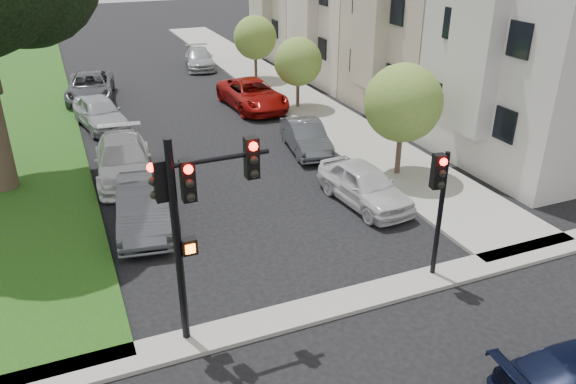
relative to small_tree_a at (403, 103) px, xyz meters
name	(u,v)px	position (x,y,z in m)	size (l,w,h in m)	color
ground	(372,356)	(-6.20, -8.63, -2.96)	(140.00, 140.00, 0.00)	black
sidewalk_right	(270,82)	(0.55, 15.37, -2.90)	(3.50, 44.00, 0.12)	gray
sidewalk_cross	(333,305)	(-6.20, -6.63, -2.90)	(60.00, 1.00, 0.12)	gray
small_tree_a	(403,103)	(0.00, 0.00, 0.00)	(2.97, 2.97, 4.45)	#45382F
small_tree_b	(298,62)	(0.00, 9.80, -0.44)	(2.53, 2.53, 3.79)	#45382F
small_tree_c	(255,38)	(0.00, 16.44, -0.29)	(2.68, 2.68, 4.02)	#45382F
traffic_signal_main	(192,205)	(-9.60, -6.39, 0.56)	(2.49, 0.64, 5.11)	black
traffic_signal_secondary	(439,193)	(-3.08, -6.43, -0.34)	(0.50, 0.40, 3.76)	black
car_parked_0	(364,185)	(-2.46, -1.66, -2.24)	(1.71, 4.25, 1.45)	silver
car_parked_1	(306,137)	(-2.22, 3.84, -2.30)	(1.41, 4.04, 1.33)	#3F4247
car_parked_2	(252,94)	(-2.22, 10.83, -2.21)	(2.50, 5.43, 1.51)	maroon
car_parked_4	(199,59)	(-2.45, 21.18, -2.30)	(1.85, 4.54, 1.32)	#999BA0
car_parked_5	(144,206)	(-9.91, -0.38, -2.20)	(1.60, 4.60, 1.52)	#3F4247
car_parked_6	(123,160)	(-9.95, 3.98, -2.21)	(2.10, 5.16, 1.50)	silver
car_parked_7	(100,112)	(-10.15, 10.63, -2.20)	(1.80, 4.48, 1.53)	#999BA0
car_parked_8	(90,87)	(-10.14, 15.82, -2.22)	(2.47, 5.35, 1.49)	#3F4247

